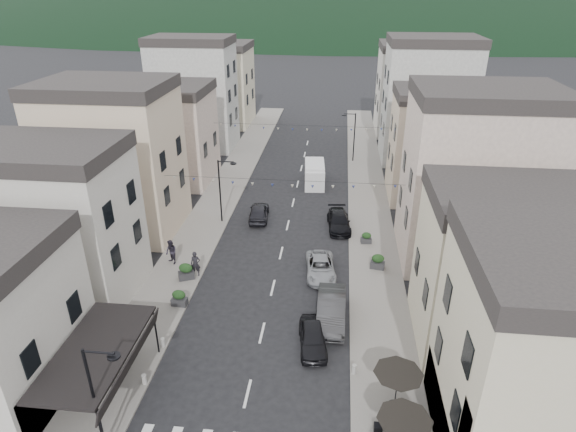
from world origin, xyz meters
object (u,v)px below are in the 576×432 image
object	(u,v)px
delivery_van	(315,173)
pedestrian_b	(171,252)
parked_car_d	(339,221)
parked_car_a	(313,338)
parked_car_c	(320,267)
pedestrian_a	(196,264)
parked_car_e	(259,212)
parked_car_b	(331,310)

from	to	relation	value
delivery_van	pedestrian_b	bearing A→B (deg)	-123.48
parked_car_d	delivery_van	distance (m)	10.71
parked_car_a	delivery_van	xyz separation A→B (m)	(-1.44, 26.18, 0.55)
parked_car_c	parked_car_d	size ratio (longest dim) A/B	0.98
parked_car_a	delivery_van	size ratio (longest dim) A/B	0.74
parked_car_c	pedestrian_a	size ratio (longest dim) A/B	2.35
parked_car_a	pedestrian_b	distance (m)	14.13
parked_car_c	pedestrian_b	bearing A→B (deg)	172.72
parked_car_c	parked_car_a	bearing A→B (deg)	-96.95
parked_car_d	parked_car_e	bearing A→B (deg)	165.69
parked_car_b	parked_car_e	world-z (taller)	parked_car_b
parked_car_b	pedestrian_b	xyz separation A→B (m)	(-12.51, 5.58, 0.26)
delivery_van	pedestrian_b	xyz separation A→B (m)	(-10.04, -17.96, -0.12)
parked_car_b	pedestrian_a	xyz separation A→B (m)	(-10.16, 4.12, 0.25)
parked_car_a	parked_car_d	world-z (taller)	parked_car_d
parked_car_c	pedestrian_b	world-z (taller)	pedestrian_b
pedestrian_a	delivery_van	bearing A→B (deg)	59.97
delivery_van	parked_car_e	bearing A→B (deg)	-120.66
parked_car_b	pedestrian_a	size ratio (longest dim) A/B	2.63
parked_car_a	pedestrian_b	bearing A→B (deg)	136.88
parked_car_e	pedestrian_a	bearing A→B (deg)	68.44
parked_car_c	delivery_van	bearing A→B (deg)	88.51
parked_car_d	delivery_van	xyz separation A→B (m)	(-2.79, 10.33, 0.55)
parked_car_e	pedestrian_a	distance (m)	10.61
pedestrian_a	parked_car_c	bearing A→B (deg)	-0.58
parked_car_d	pedestrian_a	distance (m)	13.89
pedestrian_a	pedestrian_b	bearing A→B (deg)	139.61
parked_car_a	pedestrian_a	world-z (taller)	pedestrian_a
pedestrian_a	parked_car_a	bearing A→B (deg)	-44.92
parked_car_d	parked_car_e	size ratio (longest dim) A/B	1.10
parked_car_a	parked_car_d	bearing A→B (deg)	77.62
parked_car_a	pedestrian_b	world-z (taller)	pedestrian_b
parked_car_c	parked_car_e	size ratio (longest dim) A/B	1.08
parked_car_a	parked_car_c	xyz separation A→B (m)	(0.09, 8.03, -0.04)
parked_car_a	pedestrian_a	bearing A→B (deg)	135.99
parked_car_b	parked_car_c	xyz separation A→B (m)	(-0.94, 5.38, -0.21)
parked_car_a	delivery_van	world-z (taller)	delivery_van
parked_car_b	parked_car_c	world-z (taller)	parked_car_b
parked_car_d	pedestrian_b	world-z (taller)	pedestrian_b
parked_car_c	delivery_van	size ratio (longest dim) A/B	0.86
pedestrian_a	parked_car_e	bearing A→B (deg)	64.65
parked_car_e	parked_car_a	bearing A→B (deg)	105.06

